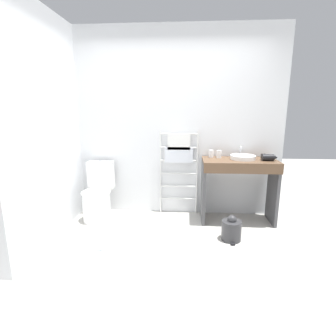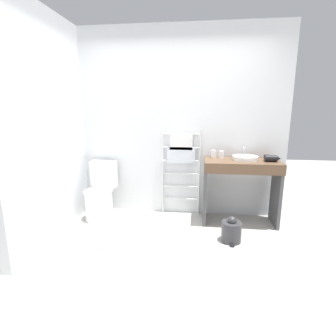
% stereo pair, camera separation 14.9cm
% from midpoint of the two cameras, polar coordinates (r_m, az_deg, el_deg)
% --- Properties ---
extents(ground_plane, '(12.00, 12.00, 0.00)m').
position_cam_midpoint_polar(ground_plane, '(2.83, -1.56, -20.46)').
color(ground_plane, '#B2AFA8').
extents(wall_back, '(3.07, 0.12, 2.67)m').
position_cam_midpoint_polar(wall_back, '(3.85, 0.49, 9.58)').
color(wall_back, silver).
rests_on(wall_back, ground_plane).
extents(wall_side, '(0.12, 2.11, 2.67)m').
position_cam_midpoint_polar(wall_side, '(3.52, -25.40, 8.05)').
color(wall_side, silver).
rests_on(wall_side, ground_plane).
extents(toilet, '(0.40, 0.54, 0.81)m').
position_cam_midpoint_polar(toilet, '(3.89, -16.08, -6.13)').
color(toilet, white).
rests_on(toilet, ground_plane).
extents(towel_radiator, '(0.56, 0.06, 1.25)m').
position_cam_midpoint_polar(towel_radiator, '(3.79, 1.25, 2.72)').
color(towel_radiator, silver).
rests_on(towel_radiator, ground_plane).
extents(vanity_counter, '(0.99, 0.50, 0.88)m').
position_cam_midpoint_polar(vanity_counter, '(3.68, 14.02, -2.57)').
color(vanity_counter, brown).
rests_on(vanity_counter, ground_plane).
extents(sink_basin, '(0.34, 0.34, 0.06)m').
position_cam_midpoint_polar(sink_basin, '(3.66, 14.86, 2.31)').
color(sink_basin, white).
rests_on(sink_basin, vanity_counter).
extents(faucet, '(0.02, 0.10, 0.15)m').
position_cam_midpoint_polar(faucet, '(3.82, 14.44, 3.78)').
color(faucet, silver).
rests_on(faucet, vanity_counter).
extents(cup_near_wall, '(0.07, 0.07, 0.10)m').
position_cam_midpoint_polar(cup_near_wall, '(3.71, 8.24, 3.10)').
color(cup_near_wall, white).
rests_on(cup_near_wall, vanity_counter).
extents(cup_near_edge, '(0.07, 0.07, 0.11)m').
position_cam_midpoint_polar(cup_near_edge, '(3.69, 9.92, 2.98)').
color(cup_near_edge, white).
rests_on(cup_near_edge, vanity_counter).
extents(hair_dryer, '(0.20, 0.17, 0.09)m').
position_cam_midpoint_polar(hair_dryer, '(3.66, 19.95, 2.19)').
color(hair_dryer, black).
rests_on(hair_dryer, vanity_counter).
extents(trash_bin, '(0.24, 0.27, 0.32)m').
position_cam_midpoint_polar(trash_bin, '(3.30, 12.36, -12.96)').
color(trash_bin, '#333335').
rests_on(trash_bin, ground_plane).
extents(bath_mat, '(0.56, 0.36, 0.01)m').
position_cam_midpoint_polar(bath_mat, '(3.40, -19.15, -14.93)').
color(bath_mat, '#B2BCCC').
rests_on(bath_mat, ground_plane).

